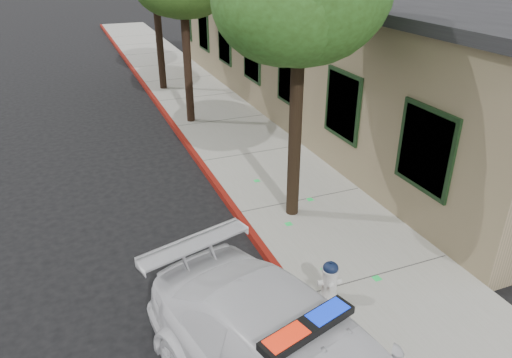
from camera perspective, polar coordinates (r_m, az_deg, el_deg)
The scene contains 5 objects.
ground at distance 8.27m, azimuth 4.82°, elevation -14.87°, with size 120.00×120.00×0.00m, color black.
sidewalk at distance 11.02m, azimuth 5.36°, elevation -2.88°, with size 3.20×60.00×0.15m, color #98978A.
red_curb at distance 10.48m, azimuth -2.18°, elevation -4.41°, with size 0.14×60.00×0.16m, color maroon.
clapboard_building at distance 17.72m, azimuth 11.79°, elevation 15.07°, with size 7.30×20.89×4.24m.
fire_hydrant at distance 8.01m, azimuth 8.91°, elevation -11.98°, with size 0.42×0.36×0.72m.
Camera 1 is at (-2.95, -5.49, 5.44)m, focal length 33.07 mm.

